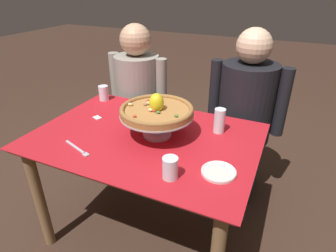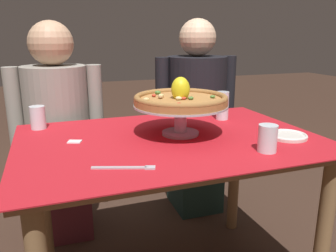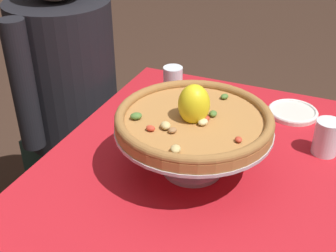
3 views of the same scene
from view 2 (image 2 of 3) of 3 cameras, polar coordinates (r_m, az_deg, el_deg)
The scene contains 11 objects.
dining_table at distance 1.40m, azimuth 0.31°, elevation -6.25°, with size 1.19×0.84×0.71m.
pizza_stand at distance 1.39m, azimuth 2.14°, elevation 2.37°, with size 0.39×0.39×0.13m.
pizza at distance 1.38m, azimuth 2.14°, elevation 4.62°, with size 0.38×0.38×0.11m.
water_glass_back_right at distance 1.67m, azimuth 9.15°, elevation 3.11°, with size 0.06×0.06×0.14m.
water_glass_front_right at distance 1.25m, azimuth 16.43°, elevation -2.32°, with size 0.07×0.07×0.10m.
water_glass_back_left at distance 1.59m, azimuth -21.08°, elevation 1.10°, with size 0.07×0.07×0.10m.
side_plate at distance 1.45m, azimuth 19.53°, elevation -1.53°, with size 0.15×0.15×0.02m.
dinner_fork at distance 1.07m, azimuth -6.88°, elevation -7.00°, with size 0.19×0.08×0.01m.
sugar_packet at distance 1.36m, azimuth -15.48°, elevation -2.56°, with size 0.05×0.04×0.01m, color white.
diner_left at distance 1.94m, azimuth -17.91°, elevation -1.67°, with size 0.49×0.34×1.18m.
diner_right at distance 2.14m, azimuth 4.70°, elevation 1.12°, with size 0.52×0.37×1.21m.
Camera 2 is at (-0.45, -1.23, 1.12)m, focal length 36.13 mm.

